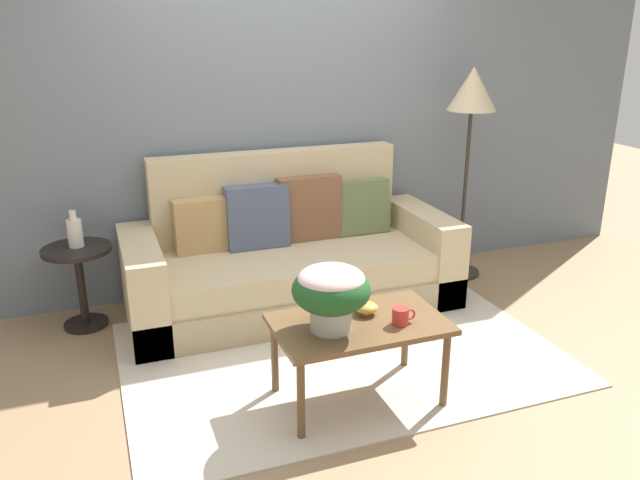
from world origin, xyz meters
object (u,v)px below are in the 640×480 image
at_px(floor_lamp, 472,104).
at_px(table_vase, 75,232).
at_px(coffee_table, 359,330).
at_px(couch, 289,260).
at_px(coffee_mug, 401,316).
at_px(snack_bowl, 366,308).
at_px(side_table, 79,272).
at_px(potted_plant, 331,290).

xyz_separation_m(floor_lamp, table_vase, (-2.87, 0.09, -0.70)).
bearing_deg(coffee_table, floor_lamp, 42.61).
xyz_separation_m(couch, coffee_mug, (0.15, -1.42, 0.18)).
bearing_deg(snack_bowl, coffee_mug, -55.40).
height_order(side_table, table_vase, table_vase).
relative_size(floor_lamp, snack_bowl, 12.91).
distance_m(side_table, floor_lamp, 3.03).
xyz_separation_m(side_table, floor_lamp, (2.87, -0.07, 0.97)).
bearing_deg(coffee_mug, side_table, 135.17).
relative_size(couch, coffee_table, 2.54).
bearing_deg(coffee_table, side_table, 133.42).
relative_size(floor_lamp, table_vase, 6.69).
relative_size(coffee_table, snack_bowl, 7.10).
xyz_separation_m(side_table, potted_plant, (1.20, -1.48, 0.30)).
height_order(coffee_table, coffee_mug, coffee_mug).
xyz_separation_m(floor_lamp, potted_plant, (-1.67, -1.41, -0.68)).
xyz_separation_m(coffee_mug, table_vase, (-1.56, 1.57, 0.15)).
xyz_separation_m(couch, coffee_table, (-0.03, -1.32, 0.08)).
distance_m(floor_lamp, snack_bowl, 2.12).
distance_m(potted_plant, snack_bowl, 0.32).
height_order(couch, potted_plant, couch).
xyz_separation_m(couch, potted_plant, (-0.21, -1.35, 0.35)).
xyz_separation_m(coffee_table, floor_lamp, (1.50, 1.38, 0.95)).
distance_m(couch, coffee_mug, 1.44).
xyz_separation_m(coffee_table, potted_plant, (-0.17, -0.03, 0.27)).
xyz_separation_m(floor_lamp, snack_bowl, (-1.43, -1.31, -0.86)).
relative_size(coffee_mug, snack_bowl, 1.03).
bearing_deg(table_vase, coffee_mug, -45.24).
distance_m(couch, floor_lamp, 1.79).
bearing_deg(potted_plant, coffee_mug, -11.21).
height_order(side_table, floor_lamp, floor_lamp).
distance_m(coffee_table, potted_plant, 0.32).
distance_m(floor_lamp, table_vase, 2.95).
bearing_deg(coffee_table, coffee_mug, -28.45).
relative_size(floor_lamp, potted_plant, 4.12).
bearing_deg(potted_plant, table_vase, 128.61).
relative_size(potted_plant, coffee_mug, 3.03).
bearing_deg(side_table, couch, -5.26).
bearing_deg(table_vase, side_table, -101.85).
height_order(coffee_mug, snack_bowl, coffee_mug).
bearing_deg(couch, coffee_table, -91.52).
height_order(side_table, potted_plant, potted_plant).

